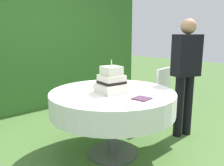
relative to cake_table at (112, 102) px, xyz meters
The scene contains 9 objects.
ground_plane 0.64m from the cake_table, ahead, with size 20.00×20.00×0.00m, color #476B33.
foliage_hedge 2.56m from the cake_table, 90.00° to the left, with size 5.10×0.66×2.89m, color #336628.
cake_table is the anchor object (origin of this frame).
wedding_cake 0.24m from the cake_table, 152.17° to the right, with size 0.34×0.34×0.36m.
serving_plate_near 0.39m from the cake_table, 87.16° to the left, with size 0.11×0.11×0.01m, color white.
serving_plate_far 0.56m from the cake_table, 112.49° to the right, with size 0.13×0.13×0.01m, color white.
napkin_stack 0.46m from the cake_table, 89.88° to the right, with size 0.16×0.16×0.01m, color #4C2D47.
garden_chair 1.23m from the cake_table, 12.78° to the left, with size 0.46×0.46×0.89m.
standing_person 1.15m from the cake_table, 14.12° to the right, with size 0.41×0.31×1.60m.
Camera 1 is at (-1.71, -1.89, 1.40)m, focal length 37.03 mm.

